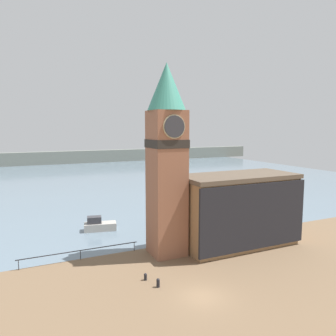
% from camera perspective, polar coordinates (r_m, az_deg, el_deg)
% --- Properties ---
extents(ground_plane, '(160.00, 160.00, 0.00)m').
position_cam_1_polar(ground_plane, '(30.00, 6.02, -21.42)').
color(ground_plane, brown).
extents(water, '(160.00, 120.00, 0.00)m').
position_cam_1_polar(water, '(97.20, -16.45, -1.71)').
color(water, slate).
rests_on(water, ground_plane).
extents(far_shoreline, '(180.00, 3.00, 5.00)m').
position_cam_1_polar(far_shoreline, '(136.37, -18.96, 1.69)').
color(far_shoreline, gray).
rests_on(far_shoreline, water).
extents(pier_railing, '(12.87, 0.08, 1.09)m').
position_cam_1_polar(pier_railing, '(37.80, -15.01, -13.82)').
color(pier_railing, '#232328').
rests_on(pier_railing, ground_plane).
extents(clock_tower, '(4.20, 4.20, 21.20)m').
position_cam_1_polar(clock_tower, '(36.03, -0.22, 2.24)').
color(clock_tower, '#935B42').
rests_on(clock_tower, ground_plane).
extents(pier_building, '(14.46, 6.68, 8.71)m').
position_cam_1_polar(pier_building, '(40.93, 12.10, -7.12)').
color(pier_building, '#9E754C').
rests_on(pier_building, ground_plane).
extents(boat_near, '(4.65, 2.71, 2.01)m').
position_cam_1_polar(boat_near, '(47.39, -11.92, -9.70)').
color(boat_near, '#B7B2A8').
rests_on(boat_near, water).
extents(mooring_bollard_near, '(0.32, 0.32, 0.82)m').
position_cam_1_polar(mooring_bollard_near, '(31.18, -1.74, -19.29)').
color(mooring_bollard_near, black).
rests_on(mooring_bollard_near, ground_plane).
extents(mooring_bollard_far, '(0.30, 0.30, 0.67)m').
position_cam_1_polar(mooring_bollard_far, '(32.51, -3.95, -18.31)').
color(mooring_bollard_far, black).
rests_on(mooring_bollard_far, ground_plane).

